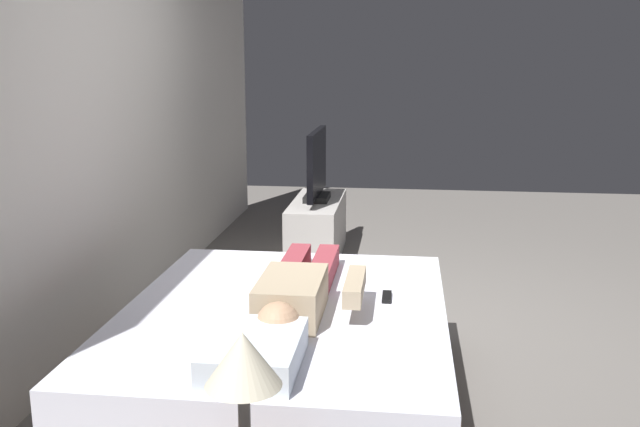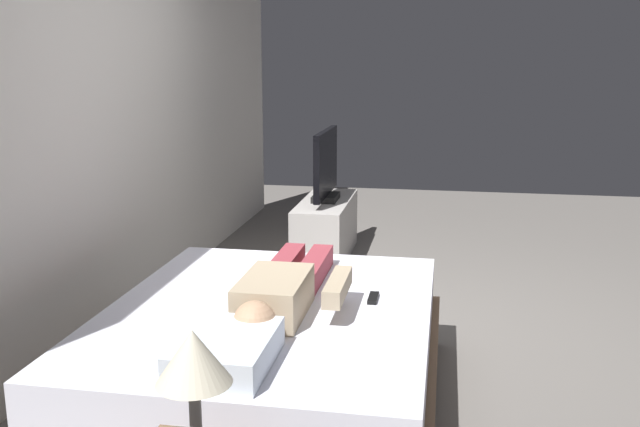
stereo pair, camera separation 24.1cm
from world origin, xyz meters
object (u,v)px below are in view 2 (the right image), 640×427
object	(u,v)px
bed	(270,361)
tv_stand	(326,229)
pillow	(226,351)
lamp	(193,359)
person	(284,289)
tv	(326,167)
remote	(373,298)

from	to	relation	value
bed	tv_stand	size ratio (longest dim) A/B	1.78
pillow	lamp	distance (m)	0.68
person	tv	bearing A→B (deg)	5.49
remote	tv_stand	distance (m)	2.62
tv	lamp	world-z (taller)	tv
bed	lamp	distance (m)	1.41
tv_stand	tv	size ratio (longest dim) A/B	1.25
person	tv	size ratio (longest dim) A/B	1.43
bed	lamp	world-z (taller)	lamp
tv_stand	lamp	bearing A→B (deg)	-175.70
pillow	person	distance (m)	0.69
remote	lamp	xyz separation A→B (m)	(-1.46, 0.36, 0.30)
bed	pillow	world-z (taller)	pillow
remote	bed	bearing A→B (deg)	110.99
tv	lamp	xyz separation A→B (m)	(-3.97, -0.30, 0.07)
tv_stand	tv	xyz separation A→B (m)	(0.00, -0.00, 0.53)
tv	pillow	bearing A→B (deg)	-176.72
pillow	person	world-z (taller)	person
person	remote	xyz separation A→B (m)	(0.15, -0.40, -0.07)
person	tv	xyz separation A→B (m)	(2.66, 0.26, 0.16)
tv	lamp	bearing A→B (deg)	-175.70
person	lamp	xyz separation A→B (m)	(-1.31, -0.04, 0.23)
pillow	tv	xyz separation A→B (m)	(3.35, 0.19, 0.18)
remote	tv	distance (m)	2.61
bed	tv	bearing A→B (deg)	4.07
bed	lamp	xyz separation A→B (m)	(-1.28, -0.11, 0.59)
bed	remote	distance (m)	0.58
bed	person	bearing A→B (deg)	-65.81
pillow	tv_stand	size ratio (longest dim) A/B	0.44
tv_stand	bed	bearing A→B (deg)	-175.93
lamp	remote	bearing A→B (deg)	-13.97
pillow	lamp	bearing A→B (deg)	-170.24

